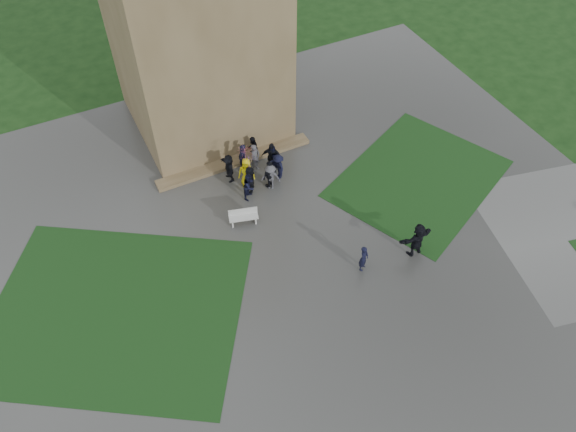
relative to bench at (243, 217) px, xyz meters
name	(u,v)px	position (x,y,z in m)	size (l,w,h in m)	color
ground	(327,308)	(1.30, -6.31, -0.46)	(120.00, 120.00, 0.00)	black
plaza	(306,275)	(1.30, -4.31, -0.45)	(34.00, 34.00, 0.02)	#353533
lawn_inset_left	(116,311)	(-7.20, -2.31, -0.43)	(11.00, 9.00, 0.01)	black
lawn_inset_right	(419,178)	(9.80, -1.31, -0.43)	(9.00, 7.00, 0.01)	black
tower_plinth	(235,161)	(1.30, 4.29, -0.33)	(9.00, 0.80, 0.22)	brown
bench	(243,217)	(0.00, 0.00, 0.00)	(1.53, 0.83, 0.85)	beige
visitor_cluster	(256,167)	(1.80, 2.48, 0.58)	(3.29, 3.46, 2.57)	black
pedestrian_mid	(364,258)	(3.87, -5.13, 0.32)	(0.55, 0.36, 1.52)	black
pedestrian_near	(417,239)	(6.61, -5.43, 0.53)	(1.80, 0.65, 1.94)	black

